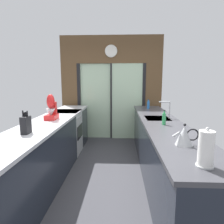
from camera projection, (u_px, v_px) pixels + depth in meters
The scene contains 12 objects.
ground_plane at pixel (106, 167), 3.59m from camera, with size 5.04×7.60×0.02m, color #38383D.
back_wall_unit at pixel (111, 82), 5.11m from camera, with size 2.64×0.12×2.70m.
left_counter_run at pixel (47, 150), 3.09m from camera, with size 0.62×3.80×0.92m.
right_counter_run at pixel (160, 148), 3.17m from camera, with size 0.62×3.80×0.92m.
sink_faucet at pixel (168, 107), 3.31m from camera, with size 0.19×0.02×0.29m.
oven_range at pixel (67, 132), 4.19m from camera, with size 0.60×0.60×0.92m.
knife_block at pixel (26, 125), 2.35m from camera, with size 0.08×0.14×0.28m.
stand_mixer at pixel (51, 110), 3.21m from camera, with size 0.17×0.27×0.42m.
kettle at pixel (184, 135), 1.93m from camera, with size 0.26×0.17×0.22m.
soap_bottle_near at pixel (164, 119), 2.83m from camera, with size 0.05×0.05×0.22m.
soap_bottle_far at pixel (148, 105), 4.48m from camera, with size 0.06×0.06×0.22m.
paper_towel_roll at pixel (206, 149), 1.44m from camera, with size 0.13×0.13×0.30m.
Camera 1 is at (0.26, -2.77, 1.56)m, focal length 31.19 mm.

